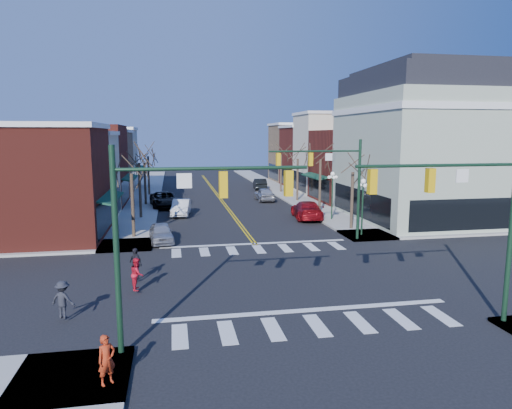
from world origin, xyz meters
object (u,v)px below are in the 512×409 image
car_left_mid (181,208)px  lamppost_midblock (332,187)px  car_right_mid (264,194)px  pedestrian_dark_a (136,264)px  pedestrian_dark_b (63,300)px  pedestrian_red_a (107,360)px  car_right_far (260,184)px  victorian_corner (425,144)px  car_right_near (307,210)px  lamppost_corner (363,197)px  car_left_near (161,233)px  car_left_far (164,200)px  pedestrian_red_b (137,274)px

car_left_mid → lamppost_midblock: bearing=-15.4°
car_right_mid → pedestrian_dark_a: pedestrian_dark_a is taller
pedestrian_dark_a → car_right_mid: bearing=116.6°
lamppost_midblock → pedestrian_dark_b: bearing=-133.8°
pedestrian_red_a → pedestrian_dark_b: size_ratio=0.98×
car_right_far → pedestrian_dark_a: size_ratio=2.79×
victorian_corner → lamppost_midblock: (-8.30, 0.50, -3.70)m
car_left_mid → car_right_near: 11.77m
lamppost_corner → car_right_mid: lamppost_corner is taller
victorian_corner → lamppost_corner: (-8.30, -6.00, -3.70)m
car_left_mid → car_right_far: size_ratio=0.97×
pedestrian_dark_a → lamppost_corner: bearing=77.1°
victorian_corner → car_left_near: 24.20m
car_left_near → car_left_far: (0.00, 15.98, 0.13)m
car_left_mid → car_right_far: (11.20, 18.87, 0.02)m
car_right_mid → pedestrian_red_b: size_ratio=2.90×
lamppost_midblock → car_left_far: (-14.60, 10.45, -2.16)m
car_left_near → car_left_mid: bearing=76.0°
car_left_near → lamppost_midblock: bearing=15.2°
lamppost_midblock → car_right_mid: lamppost_midblock is taller
pedestrian_dark_b → car_left_far: bearing=-74.8°
car_left_far → pedestrian_red_a: 34.89m
victorian_corner → car_right_near: bearing=169.8°
victorian_corner → car_right_near: (-10.18, 1.84, -5.85)m
car_left_far → pedestrian_red_b: bearing=-99.1°
car_right_near → lamppost_corner: bearing=109.9°
pedestrian_red_a → pedestrian_dark_b: pedestrian_dark_b is taller
car_left_mid → car_right_mid: 12.48m
car_left_mid → pedestrian_red_a: size_ratio=2.91×
victorian_corner → lamppost_corner: victorian_corner is taller
car_left_near → car_left_mid: car_left_mid is taller
car_left_far → pedestrian_dark_b: (-3.60, -29.40, 0.13)m
car_right_near → lamppost_midblock: bearing=151.0°
victorian_corner → car_right_far: 27.21m
victorian_corner → car_right_far: size_ratio=3.13×
lamppost_midblock → pedestrian_red_b: bearing=-134.2°
car_right_mid → car_right_far: car_right_mid is taller
car_right_far → car_left_near: bearing=71.6°
car_left_near → pedestrian_red_a: 18.93m
pedestrian_red_b → pedestrian_red_a: bearing=177.2°
pedestrian_dark_b → lamppost_midblock: bearing=-111.6°
car_left_mid → pedestrian_red_a: 29.76m
car_right_near → pedestrian_red_b: (-13.62, -17.28, 0.12)m
car_right_near → pedestrian_dark_b: 26.04m
lamppost_corner → pedestrian_red_b: lamppost_corner is taller
car_left_far → pedestrian_red_a: pedestrian_red_a is taller
pedestrian_red_a → pedestrian_dark_a: (0.08, 10.16, 0.05)m
pedestrian_red_b → pedestrian_dark_b: bearing=137.1°
lamppost_corner → pedestrian_dark_b: (-18.20, -12.45, -2.04)m
car_right_near → pedestrian_red_a: bearing=68.0°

